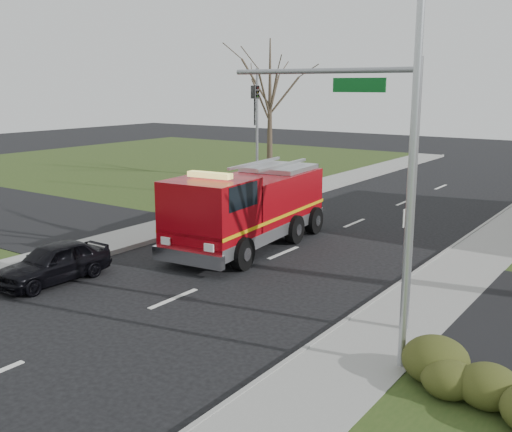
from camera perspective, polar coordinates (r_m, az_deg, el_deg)
The scene contains 10 objects.
ground at distance 17.92m, azimuth -7.86°, elevation -7.83°, with size 120.00×120.00×0.00m, color black.
sidewalk_right at distance 14.67m, azimuth 10.63°, elevation -12.33°, with size 2.40×80.00×0.15m, color gray.
sidewalk_left at distance 22.40m, azimuth -19.62°, elevation -4.10°, with size 2.40×80.00×0.15m, color gray.
hedge_corner at distance 12.79m, azimuth 20.59°, elevation -14.30°, with size 2.80×2.00×0.90m, color #333A15.
bare_tree_left at distance 38.78m, azimuth 1.34°, elevation 11.51°, with size 4.50×4.50×9.00m.
traffic_signal_mast at distance 15.19m, azimuth 10.30°, elevation 6.72°, with size 5.29×0.18×6.80m.
streetlight_pole at distance 12.63m, azimuth 14.38°, elevation 4.70°, with size 1.48×0.16×8.40m.
utility_pole_far at distance 32.12m, azimuth 0.10°, elevation 7.65°, with size 0.14×0.14×7.00m, color gray.
fire_engine at distance 22.92m, azimuth -0.83°, elevation 0.58°, with size 3.70×8.26×3.24m.
parked_car_maroon at distance 20.12m, azimuth -18.72°, elevation -4.19°, with size 1.52×3.77×1.28m, color black.
Camera 1 is at (11.56, -12.23, 6.16)m, focal length 42.00 mm.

